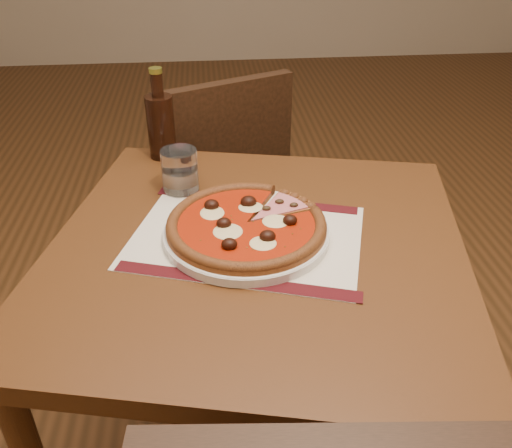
{
  "coord_description": "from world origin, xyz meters",
  "views": [
    {
      "loc": [
        -0.46,
        -1.85,
        1.35
      ],
      "look_at": [
        -0.37,
        -0.96,
        0.78
      ],
      "focal_mm": 38.0,
      "sensor_mm": 36.0,
      "label": 1
    }
  ],
  "objects_px": {
    "plate": "(246,232)",
    "water_glass": "(180,171)",
    "table": "(257,283)",
    "pizza": "(246,224)",
    "chair_far": "(213,189)",
    "bottle": "(161,123)"
  },
  "relations": [
    {
      "from": "plate",
      "to": "water_glass",
      "type": "relative_size",
      "value": 3.3
    },
    {
      "from": "table",
      "to": "pizza",
      "type": "distance_m",
      "value": 0.14
    },
    {
      "from": "chair_far",
      "to": "table",
      "type": "bearing_deg",
      "value": 72.03
    },
    {
      "from": "table",
      "to": "water_glass",
      "type": "distance_m",
      "value": 0.31
    },
    {
      "from": "table",
      "to": "bottle",
      "type": "xyz_separation_m",
      "value": [
        -0.2,
        0.41,
        0.19
      ]
    },
    {
      "from": "chair_far",
      "to": "pizza",
      "type": "height_order",
      "value": "chair_far"
    },
    {
      "from": "pizza",
      "to": "water_glass",
      "type": "xyz_separation_m",
      "value": [
        -0.13,
        0.21,
        0.02
      ]
    },
    {
      "from": "water_glass",
      "to": "bottle",
      "type": "relative_size",
      "value": 0.44
    },
    {
      "from": "table",
      "to": "chair_far",
      "type": "bearing_deg",
      "value": 96.4
    },
    {
      "from": "bottle",
      "to": "chair_far",
      "type": "bearing_deg",
      "value": 64.31
    },
    {
      "from": "plate",
      "to": "bottle",
      "type": "bearing_deg",
      "value": 114.62
    },
    {
      "from": "plate",
      "to": "bottle",
      "type": "height_order",
      "value": "bottle"
    },
    {
      "from": "plate",
      "to": "pizza",
      "type": "distance_m",
      "value": 0.02
    },
    {
      "from": "plate",
      "to": "pizza",
      "type": "xyz_separation_m",
      "value": [
        -0.0,
        -0.0,
        0.02
      ]
    },
    {
      "from": "plate",
      "to": "pizza",
      "type": "relative_size",
      "value": 1.04
    },
    {
      "from": "pizza",
      "to": "chair_far",
      "type": "bearing_deg",
      "value": 94.94
    },
    {
      "from": "chair_far",
      "to": "pizza",
      "type": "distance_m",
      "value": 0.71
    },
    {
      "from": "table",
      "to": "water_glass",
      "type": "bearing_deg",
      "value": 123.64
    },
    {
      "from": "plate",
      "to": "bottle",
      "type": "distance_m",
      "value": 0.44
    },
    {
      "from": "pizza",
      "to": "water_glass",
      "type": "height_order",
      "value": "water_glass"
    },
    {
      "from": "table",
      "to": "chair_far",
      "type": "height_order",
      "value": "chair_far"
    },
    {
      "from": "plate",
      "to": "pizza",
      "type": "height_order",
      "value": "pizza"
    }
  ]
}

